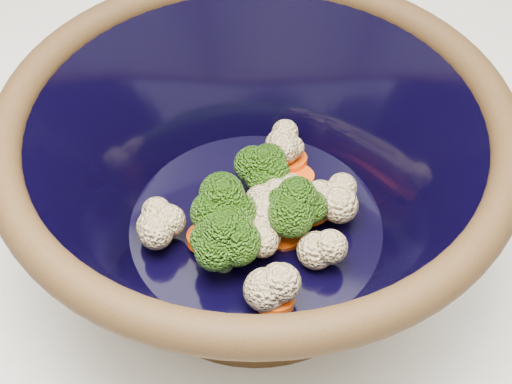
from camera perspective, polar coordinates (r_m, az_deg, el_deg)
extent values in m
cylinder|color=black|center=(0.54, 0.00, -4.31)|extent=(0.20, 0.20, 0.01)
torus|color=black|center=(0.44, 0.00, 5.80)|extent=(0.33, 0.33, 0.02)
cylinder|color=black|center=(0.52, 0.00, -2.66)|extent=(0.19, 0.19, 0.00)
cylinder|color=#608442|center=(0.51, 3.13, -2.43)|extent=(0.01, 0.01, 0.02)
ellipsoid|color=#396E15|center=(0.49, 3.25, -0.55)|extent=(0.04, 0.04, 0.04)
cylinder|color=#608442|center=(0.53, 0.53, 0.68)|extent=(0.01, 0.01, 0.02)
ellipsoid|color=#396E15|center=(0.52, 0.55, 2.23)|extent=(0.04, 0.04, 0.03)
cylinder|color=#608442|center=(0.51, -2.47, -2.52)|extent=(0.01, 0.01, 0.02)
ellipsoid|color=#396E15|center=(0.49, -2.57, -0.57)|extent=(0.05, 0.05, 0.04)
cylinder|color=#608442|center=(0.49, -2.62, -5.22)|extent=(0.01, 0.01, 0.02)
ellipsoid|color=#396E15|center=(0.47, -2.72, -3.41)|extent=(0.04, 0.04, 0.04)
sphere|color=beige|center=(0.55, 2.15, 3.71)|extent=(0.03, 0.03, 0.03)
sphere|color=beige|center=(0.49, 0.33, -3.44)|extent=(0.03, 0.03, 0.03)
sphere|color=beige|center=(0.50, -8.03, -2.81)|extent=(0.03, 0.03, 0.03)
sphere|color=beige|center=(0.49, 4.82, -4.68)|extent=(0.03, 0.03, 0.03)
sphere|color=beige|center=(0.52, 2.68, -0.07)|extent=(0.03, 0.03, 0.03)
sphere|color=beige|center=(0.52, 6.17, -0.70)|extent=(0.03, 0.03, 0.03)
sphere|color=beige|center=(0.51, 0.63, -0.95)|extent=(0.03, 0.03, 0.03)
sphere|color=beige|center=(0.47, 0.76, -7.82)|extent=(0.03, 0.03, 0.03)
cylinder|color=#E63F0A|center=(0.55, 2.42, 2.52)|extent=(0.03, 0.03, 0.01)
cylinder|color=#E63F0A|center=(0.52, -0.51, -1.99)|extent=(0.03, 0.03, 0.01)
cylinder|color=#E63F0A|center=(0.47, 1.45, -8.61)|extent=(0.03, 0.03, 0.01)
cylinder|color=#E63F0A|center=(0.51, -0.15, -2.16)|extent=(0.03, 0.03, 0.01)
cylinder|color=#E63F0A|center=(0.51, 2.22, -3.08)|extent=(0.03, 0.03, 0.01)
cylinder|color=#E63F0A|center=(0.50, -3.73, -3.70)|extent=(0.03, 0.03, 0.01)
cylinder|color=#E63F0A|center=(0.52, 4.38, -1.26)|extent=(0.03, 0.03, 0.01)
cylinder|color=#E63F0A|center=(0.54, 3.22, 1.20)|extent=(0.03, 0.03, 0.01)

